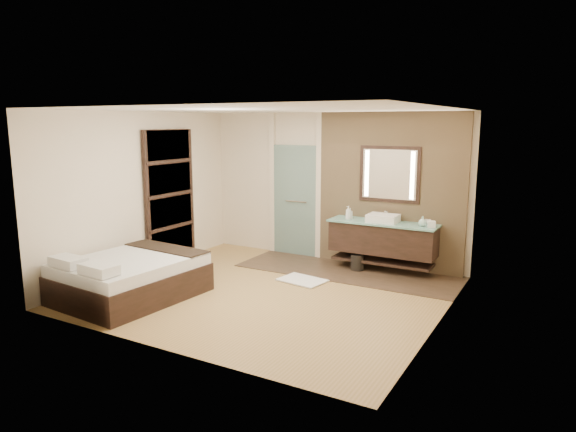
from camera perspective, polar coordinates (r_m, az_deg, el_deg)
The scene contains 15 objects.
floor at distance 7.79m, azimuth -2.14°, elevation -8.52°, with size 5.00×5.00×0.00m, color olive.
tile_strip at distance 8.89m, azimuth 6.62°, elevation -6.14°, with size 3.80×1.30×0.01m, color #33271B.
stone_wall at distance 9.00m, azimuth 11.24°, elevation 2.70°, with size 2.60×0.08×2.70m, color tan.
vanity at distance 8.87m, azimuth 10.48°, elevation -2.45°, with size 1.85×0.55×0.88m.
mirror_unit at distance 8.92m, azimuth 11.20°, elevation 4.57°, with size 1.06×0.04×0.96m.
frosted_door at distance 9.75m, azimuth 0.80°, elevation 2.25°, with size 1.10×0.12×2.70m.
shoji_partition at distance 9.41m, azimuth -12.96°, elevation 2.09°, with size 0.06×1.20×2.40m.
bed at distance 7.84m, azimuth -17.12°, elevation -6.55°, with size 1.66×2.00×0.73m.
bath_mat at distance 8.32m, azimuth 1.59°, elevation -7.14°, with size 0.72×0.50×0.02m, color white.
waste_bin at distance 8.95m, azimuth 7.70°, elevation -5.16°, with size 0.22×0.22×0.28m, color black.
tissue_box at distance 8.52m, azimuth 15.64°, elevation -0.88°, with size 0.12×0.12×0.10m, color white.
soap_bottle_a at distance 8.95m, azimuth 6.70°, elevation 0.38°, with size 0.09×0.09×0.23m, color silver.
soap_bottle_b at distance 9.01m, azimuth 6.90°, elevation 0.30°, with size 0.08×0.08×0.18m, color #B2B2B2.
soap_bottle_c at distance 8.57m, azimuth 14.73°, elevation -0.56°, with size 0.13×0.13×0.17m, color #A0CAC1.
cup at distance 8.72m, azimuth 15.27°, elevation -0.67°, with size 0.11×0.11×0.09m, color white.
Camera 1 is at (3.85, -6.28, 2.52)m, focal length 32.00 mm.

